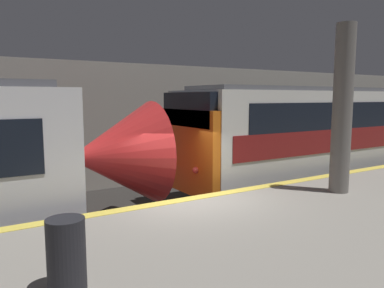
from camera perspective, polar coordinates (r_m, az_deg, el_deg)
ground_plane at (r=8.79m, az=-0.64°, el=-15.34°), size 120.00×120.00×0.00m
platform at (r=6.67m, az=11.50°, el=-17.73°), size 40.00×5.18×1.16m
station_rear_barrier at (r=13.92m, az=-14.11°, el=2.60°), size 50.00×0.15×4.62m
support_pillar_near at (r=9.29m, az=21.93°, el=4.90°), size 0.45×0.45×3.87m
train_boxy at (r=16.91m, az=25.94°, el=1.45°), size 17.97×2.87×3.70m
trash_bin at (r=4.69m, az=-18.59°, el=-15.68°), size 0.44×0.44×0.85m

